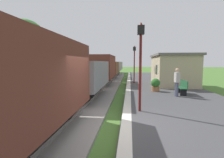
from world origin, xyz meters
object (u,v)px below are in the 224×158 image
object	(u,v)px
freight_train	(104,69)
lamp_post_near	(141,50)
bench_near_hut	(182,87)
potted_planter	(156,85)
station_hut	(172,69)
tree_field_left	(60,52)
lamp_post_far	(134,57)
tree_trackside_far	(25,40)
person_waiting	(177,81)

from	to	relation	value
freight_train	lamp_post_near	xyz separation A→B (m)	(3.34, -12.50, 1.30)
bench_near_hut	potted_planter	distance (m)	1.84
station_hut	tree_field_left	bearing A→B (deg)	154.93
freight_train	lamp_post_far	distance (m)	4.23
station_hut	lamp_post_far	xyz separation A→B (m)	(-3.46, 1.01, 1.15)
potted_planter	lamp_post_near	bearing A→B (deg)	-104.83
station_hut	tree_trackside_far	distance (m)	14.82
station_hut	tree_field_left	size ratio (longest dim) A/B	1.01
freight_train	station_hut	xyz separation A→B (m)	(6.80, -3.26, 0.15)
potted_planter	lamp_post_far	xyz separation A→B (m)	(-1.40, 4.98, 2.08)
lamp_post_near	tree_field_left	distance (m)	18.24
lamp_post_far	tree_trackside_far	size ratio (longest dim) A/B	0.56
bench_near_hut	potted_planter	bearing A→B (deg)	146.75
tree_trackside_far	bench_near_hut	bearing A→B (deg)	-21.61
potted_planter	person_waiting	bearing A→B (deg)	-60.92
freight_train	station_hut	bearing A→B (deg)	-25.59
bench_near_hut	lamp_post_far	distance (m)	6.98
person_waiting	lamp_post_far	xyz separation A→B (m)	(-2.40, 6.78, 1.62)
person_waiting	lamp_post_near	distance (m)	4.52
freight_train	tree_field_left	size ratio (longest dim) A/B	6.85
lamp_post_near	tree_trackside_far	bearing A→B (deg)	138.42
bench_near_hut	tree_field_left	distance (m)	17.11
bench_near_hut	lamp_post_far	bearing A→B (deg)	116.11
potted_planter	lamp_post_far	distance (m)	5.57
lamp_post_near	bench_near_hut	bearing A→B (deg)	55.51
potted_planter	tree_field_left	bearing A→B (deg)	137.64
lamp_post_near	tree_trackside_far	size ratio (longest dim) A/B	0.56
lamp_post_near	tree_field_left	world-z (taller)	tree_field_left
bench_near_hut	person_waiting	xyz separation A→B (m)	(-0.53, -0.80, 0.46)
lamp_post_far	lamp_post_near	bearing A→B (deg)	-90.00
lamp_post_far	tree_field_left	bearing A→B (deg)	152.04
person_waiting	lamp_post_near	bearing A→B (deg)	48.37
station_hut	potted_planter	distance (m)	4.57
potted_planter	lamp_post_near	distance (m)	5.84
lamp_post_near	person_waiting	bearing A→B (deg)	55.34
bench_near_hut	tree_trackside_far	xyz separation A→B (m)	(-13.99, 5.54, 3.84)
freight_train	lamp_post_near	size ratio (longest dim) A/B	10.59
lamp_post_near	tree_field_left	size ratio (longest dim) A/B	0.65
freight_train	potted_planter	distance (m)	8.67
tree_trackside_far	person_waiting	bearing A→B (deg)	-25.22
lamp_post_far	tree_trackside_far	bearing A→B (deg)	-177.71
station_hut	lamp_post_far	world-z (taller)	lamp_post_far
lamp_post_near	lamp_post_far	distance (m)	10.25
lamp_post_near	freight_train	bearing A→B (deg)	104.94
tree_trackside_far	tree_field_left	size ratio (longest dim) A/B	1.16
station_hut	freight_train	bearing A→B (deg)	154.41
potted_planter	tree_field_left	size ratio (longest dim) A/B	0.16
tree_trackside_far	freight_train	bearing A→B (deg)	19.22
bench_near_hut	lamp_post_near	size ratio (longest dim) A/B	0.41
tree_field_left	bench_near_hut	bearing A→B (deg)	-41.37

